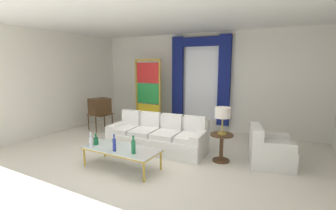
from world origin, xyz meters
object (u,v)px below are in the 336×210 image
object	(u,v)px
bottle_crystal_tall	(96,141)
armchair_white	(268,151)
bottle_ruby_flask	(91,141)
peacock_figurine	(156,125)
round_side_table	(221,145)
bottle_amber_squat	(114,144)
vintage_tv	(100,107)
coffee_table	(122,150)
stained_glass_divider	(148,95)
couch_white_long	(158,137)
table_lamp_brass	(223,114)
bottle_blue_decanter	(133,146)

from	to	relation	value
bottle_crystal_tall	armchair_white	xyz separation A→B (m)	(3.12, 1.64, -0.20)
bottle_ruby_flask	peacock_figurine	distance (m)	2.85
bottle_crystal_tall	round_side_table	xyz separation A→B (m)	(2.23, 1.36, -0.14)
bottle_amber_squat	armchair_white	distance (m)	3.09
vintage_tv	coffee_table	bearing A→B (deg)	-38.51
stained_glass_divider	round_side_table	distance (m)	3.49
armchair_white	couch_white_long	bearing A→B (deg)	-173.79
bottle_crystal_tall	vintage_tv	world-z (taller)	vintage_tv
peacock_figurine	table_lamp_brass	world-z (taller)	table_lamp_brass
table_lamp_brass	couch_white_long	bearing A→B (deg)	179.56
bottle_crystal_tall	vintage_tv	size ratio (longest dim) A/B	0.17
coffee_table	armchair_white	bearing A→B (deg)	31.65
bottle_ruby_flask	armchair_white	world-z (taller)	armchair_white
bottle_amber_squat	bottle_ruby_flask	xyz separation A→B (m)	(-0.57, -0.04, -0.01)
bottle_amber_squat	armchair_white	xyz separation A→B (m)	(2.54, 1.75, -0.26)
bottle_blue_decanter	bottle_ruby_flask	distance (m)	0.97
couch_white_long	stained_glass_divider	world-z (taller)	stained_glass_divider
bottle_amber_squat	vintage_tv	xyz separation A→B (m)	(-2.41, 2.12, 0.18)
round_side_table	stained_glass_divider	bearing A→B (deg)	150.02
couch_white_long	bottle_crystal_tall	bearing A→B (deg)	-116.00
stained_glass_divider	table_lamp_brass	xyz separation A→B (m)	(2.96, -1.71, -0.03)
vintage_tv	stained_glass_divider	size ratio (longest dim) A/B	0.61
stained_glass_divider	peacock_figurine	bearing A→B (deg)	-35.71
bottle_crystal_tall	bottle_blue_decanter	bearing A→B (deg)	-2.45
coffee_table	bottle_crystal_tall	bearing A→B (deg)	-172.34
armchair_white	bottle_amber_squat	bearing A→B (deg)	-145.41
bottle_blue_decanter	bottle_ruby_flask	size ratio (longest dim) A/B	1.12
armchair_white	peacock_figurine	distance (m)	3.46
vintage_tv	peacock_figurine	xyz separation A→B (m)	(1.65, 0.66, -0.51)
vintage_tv	bottle_blue_decanter	bearing A→B (deg)	-36.15
coffee_table	armchair_white	distance (m)	2.97
peacock_figurine	round_side_table	xyz separation A→B (m)	(2.41, -1.31, 0.14)
bottle_blue_decanter	table_lamp_brass	bearing A→B (deg)	48.27
couch_white_long	peacock_figurine	size ratio (longest dim) A/B	3.99
bottle_crystal_tall	table_lamp_brass	xyz separation A→B (m)	(2.23, 1.36, 0.54)
coffee_table	peacock_figurine	xyz separation A→B (m)	(-0.78, 2.59, -0.16)
couch_white_long	bottle_ruby_flask	xyz separation A→B (m)	(-0.65, -1.52, 0.23)
coffee_table	vintage_tv	distance (m)	3.12
bottle_crystal_tall	round_side_table	world-z (taller)	bottle_crystal_tall
table_lamp_brass	round_side_table	bearing A→B (deg)	180.00
couch_white_long	bottle_amber_squat	size ratio (longest dim) A/B	7.18
bottle_ruby_flask	bottle_amber_squat	bearing A→B (deg)	3.84
bottle_blue_decanter	armchair_white	distance (m)	2.74
vintage_tv	round_side_table	size ratio (longest dim) A/B	2.26
coffee_table	bottle_blue_decanter	world-z (taller)	bottle_blue_decanter
stained_glass_divider	peacock_figurine	size ratio (longest dim) A/B	3.67
bottle_ruby_flask	round_side_table	xyz separation A→B (m)	(2.21, 1.51, -0.18)
armchair_white	peacock_figurine	bearing A→B (deg)	162.62
couch_white_long	bottle_ruby_flask	size ratio (longest dim) A/B	7.77
bottle_crystal_tall	peacock_figurine	world-z (taller)	bottle_crystal_tall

